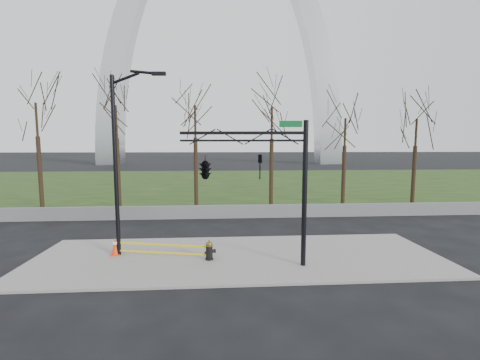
{
  "coord_description": "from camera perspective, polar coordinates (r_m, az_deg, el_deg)",
  "views": [
    {
      "loc": [
        -0.85,
        -13.83,
        4.98
      ],
      "look_at": [
        0.21,
        2.0,
        3.29
      ],
      "focal_mm": 23.95,
      "sensor_mm": 36.0,
      "label": 1
    }
  ],
  "objects": [
    {
      "name": "grass_strip",
      "position": [
        44.12,
        -2.7,
        -0.38
      ],
      "size": [
        120.0,
        40.0,
        0.06
      ],
      "primitive_type": "cube",
      "color": "#1A3413",
      "rests_on": "ground"
    },
    {
      "name": "traffic_cone",
      "position": [
        15.73,
        -21.34,
        -10.93
      ],
      "size": [
        0.46,
        0.46,
        0.79
      ],
      "rotation": [
        0.0,
        0.0,
        0.15
      ],
      "color": "#FE350D",
      "rests_on": "sidewalk"
    },
    {
      "name": "caution_tape",
      "position": [
        14.81,
        -13.7,
        -11.81
      ],
      "size": [
        4.25,
        0.9,
        0.44
      ],
      "color": "yellow",
      "rests_on": "ground"
    },
    {
      "name": "gateway_arch",
      "position": [
        93.0,
        -3.41,
        23.28
      ],
      "size": [
        66.0,
        6.0,
        65.0
      ],
      "primitive_type": null,
      "color": "#BABCC1",
      "rests_on": "ground"
    },
    {
      "name": "tree_row",
      "position": [
        25.9,
        -7.89,
        4.85
      ],
      "size": [
        40.65,
        4.0,
        8.91
      ],
      "color": "black",
      "rests_on": "ground"
    },
    {
      "name": "ground",
      "position": [
        14.73,
        -0.29,
        -13.71
      ],
      "size": [
        500.0,
        500.0,
        0.0
      ],
      "primitive_type": "plane",
      "color": "black",
      "rests_on": "ground"
    },
    {
      "name": "fire_hydrant",
      "position": [
        14.18,
        -5.44,
        -12.42
      ],
      "size": [
        0.54,
        0.35,
        0.86
      ],
      "rotation": [
        0.0,
        0.0,
        0.26
      ],
      "color": "black",
      "rests_on": "sidewalk"
    },
    {
      "name": "guardrail",
      "position": [
        22.31,
        -1.57,
        -5.65
      ],
      "size": [
        60.0,
        0.3,
        0.9
      ],
      "primitive_type": "cube",
      "color": "#59595B",
      "rests_on": "ground"
    },
    {
      "name": "street_light",
      "position": [
        14.95,
        -20.57,
        4.58
      ],
      "size": [
        2.39,
        0.34,
        8.21
      ],
      "rotation": [
        0.0,
        0.0,
        -0.06
      ],
      "color": "black",
      "rests_on": "ground"
    },
    {
      "name": "sidewalk",
      "position": [
        14.71,
        -0.29,
        -13.52
      ],
      "size": [
        18.0,
        6.0,
        0.1
      ],
      "primitive_type": "cube",
      "color": "gray",
      "rests_on": "ground"
    },
    {
      "name": "traffic_signal_mast",
      "position": [
        12.87,
        -2.83,
        2.34
      ],
      "size": [
        5.08,
        2.52,
        6.0
      ],
      "rotation": [
        0.0,
        0.0,
        -0.09
      ],
      "color": "black",
      "rests_on": "ground"
    }
  ]
}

